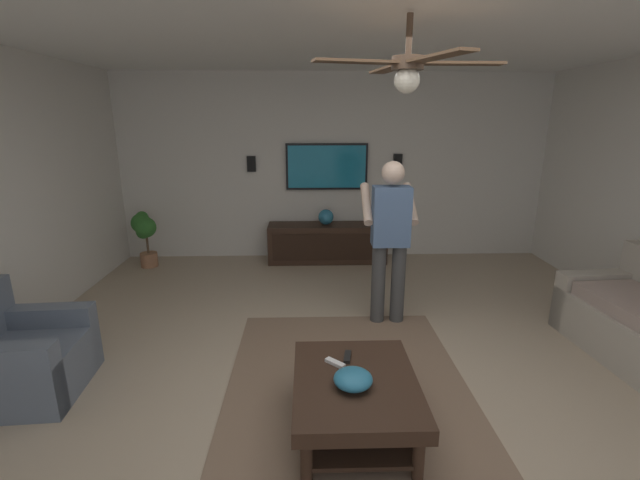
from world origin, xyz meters
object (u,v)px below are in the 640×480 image
person_standing (390,233)px  bowl (353,379)px  remote_white (335,363)px  ceiling_fan (408,68)px  vase_round (326,217)px  tv (327,167)px  armchair (18,359)px  media_console (327,243)px  potted_plant_short (144,231)px  coffee_table (355,393)px  wall_speaker_right (251,164)px  remote_black (347,357)px  wall_speaker_left (398,162)px

person_standing → bowl: size_ratio=6.66×
remote_white → ceiling_fan: size_ratio=0.13×
remote_white → vase_round: 3.46m
tv → person_standing: tv is taller
armchair → media_console: (3.10, -2.47, -0.00)m
potted_plant_short → ceiling_fan: size_ratio=0.67×
coffee_table → ceiling_fan: (0.40, -0.33, 2.03)m
media_console → bowl: (-3.71, 0.01, 0.18)m
coffee_table → ceiling_fan: ceiling_fan is taller
armchair → vase_round: armchair is taller
tv → vase_round: size_ratio=5.35×
armchair → remote_white: armchair is taller
person_standing → armchair: bearing=111.6°
armchair → wall_speaker_right: (3.36, -1.39, 1.11)m
potted_plant_short → bowl: (-3.47, -2.52, -0.07)m
tv → potted_plant_short: size_ratio=1.47×
media_console → remote_black: media_console is taller
remote_black → wall_speaker_right: wall_speaker_right is taller
coffee_table → bowl: bearing=162.7°
person_standing → wall_speaker_left: (2.22, -0.51, 0.49)m
armchair → coffee_table: armchair is taller
coffee_table → media_console: media_console is taller
remote_black → ceiling_fan: ceiling_fan is taller
vase_round → wall_speaker_right: bearing=76.8°
tv → person_standing: 2.31m
wall_speaker_left → wall_speaker_right: bearing=90.0°
potted_plant_short → wall_speaker_left: wall_speaker_left is taller
coffee_table → remote_white: remote_white is taller
coffee_table → person_standing: 1.84m
armchair → potted_plant_short: armchair is taller
bowl → vase_round: vase_round is taller
coffee_table → person_standing: bearing=-17.1°
tv → vase_round: bearing=-5.0°
tv → remote_black: bearing=-0.2°
media_console → vase_round: 0.39m
person_standing → coffee_table: bearing=163.7°
potted_plant_short → ceiling_fan: bearing=-136.2°
remote_white → wall_speaker_left: size_ratio=0.68×
bowl → remote_white: bowl is taller
wall_speaker_left → ceiling_fan: ceiling_fan is taller
bowl → wall_speaker_right: size_ratio=1.12×
armchair → bowl: size_ratio=3.50×
wall_speaker_left → wall_speaker_right: size_ratio=1.00×
media_console → tv: size_ratio=1.45×
media_console → person_standing: (-1.97, -0.52, 0.66)m
vase_round → person_standing: bearing=-164.6°
ceiling_fan → coffee_table: bearing=140.4°
person_standing → remote_white: 1.69m
wall_speaker_right → potted_plant_short: bearing=108.6°
potted_plant_short → vase_round: 2.52m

